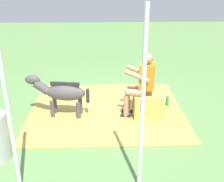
{
  "coord_description": "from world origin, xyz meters",
  "views": [
    {
      "loc": [
        0.0,
        5.55,
        2.87
      ],
      "look_at": [
        -0.18,
        0.09,
        0.55
      ],
      "focal_mm": 45.22,
      "sensor_mm": 36.0,
      "label": 1
    }
  ],
  "objects_px": {
    "hay_bale": "(148,106)",
    "tent_pole_left": "(143,106)",
    "person_seated": "(141,82)",
    "pony_standing": "(61,92)",
    "soda_bottle": "(167,101)",
    "tent_pole_right": "(8,107)"
  },
  "relations": [
    {
      "from": "hay_bale",
      "to": "tent_pole_left",
      "type": "xyz_separation_m",
      "value": [
        0.44,
        2.09,
        1.03
      ]
    },
    {
      "from": "person_seated",
      "to": "pony_standing",
      "type": "relative_size",
      "value": 1.04
    },
    {
      "from": "person_seated",
      "to": "tent_pole_left",
      "type": "height_order",
      "value": "tent_pole_left"
    },
    {
      "from": "soda_bottle",
      "to": "tent_pole_left",
      "type": "distance_m",
      "value": 2.98
    },
    {
      "from": "pony_standing",
      "to": "tent_pole_right",
      "type": "bearing_deg",
      "value": 81.11
    },
    {
      "from": "hay_bale",
      "to": "person_seated",
      "type": "bearing_deg",
      "value": -8.67
    },
    {
      "from": "soda_bottle",
      "to": "tent_pole_left",
      "type": "relative_size",
      "value": 0.11
    },
    {
      "from": "soda_bottle",
      "to": "tent_pole_right",
      "type": "relative_size",
      "value": 0.11
    },
    {
      "from": "hay_bale",
      "to": "person_seated",
      "type": "distance_m",
      "value": 0.55
    },
    {
      "from": "tent_pole_left",
      "to": "tent_pole_right",
      "type": "relative_size",
      "value": 1.0
    },
    {
      "from": "hay_bale",
      "to": "soda_bottle",
      "type": "relative_size",
      "value": 2.13
    },
    {
      "from": "tent_pole_right",
      "to": "pony_standing",
      "type": "bearing_deg",
      "value": -98.89
    },
    {
      "from": "soda_bottle",
      "to": "tent_pole_right",
      "type": "height_order",
      "value": "tent_pole_right"
    },
    {
      "from": "tent_pole_left",
      "to": "hay_bale",
      "type": "bearing_deg",
      "value": -101.78
    },
    {
      "from": "person_seated",
      "to": "tent_pole_left",
      "type": "xyz_separation_m",
      "value": [
        0.27,
        2.12,
        0.5
      ]
    },
    {
      "from": "pony_standing",
      "to": "tent_pole_left",
      "type": "relative_size",
      "value": 0.52
    },
    {
      "from": "pony_standing",
      "to": "hay_bale",
      "type": "bearing_deg",
      "value": 176.75
    },
    {
      "from": "tent_pole_right",
      "to": "hay_bale",
      "type": "bearing_deg",
      "value": -136.06
    },
    {
      "from": "hay_bale",
      "to": "tent_pole_right",
      "type": "xyz_separation_m",
      "value": [
        2.15,
        2.08,
        1.03
      ]
    },
    {
      "from": "hay_bale",
      "to": "pony_standing",
      "type": "height_order",
      "value": "pony_standing"
    },
    {
      "from": "person_seated",
      "to": "tent_pole_left",
      "type": "bearing_deg",
      "value": 82.7
    },
    {
      "from": "person_seated",
      "to": "pony_standing",
      "type": "xyz_separation_m",
      "value": [
        1.65,
        -0.08,
        -0.23
      ]
    }
  ]
}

